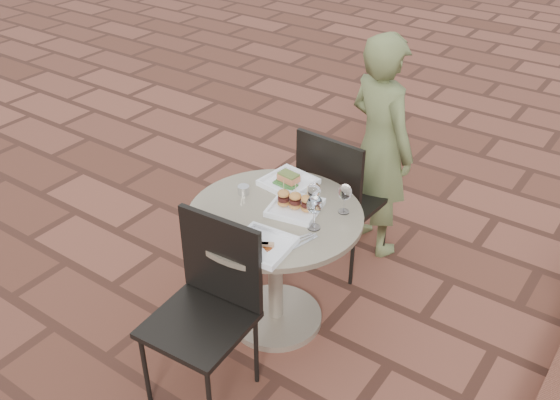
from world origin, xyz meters
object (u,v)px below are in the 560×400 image
Objects in this scene: chair_far at (338,190)px; chair_near at (209,297)px; plate_salmon at (288,181)px; plate_tuna at (262,245)px; cafe_table at (275,252)px; diner at (380,147)px; plate_sliders at (295,204)px.

chair_far is 1.00× the size of chair_near.
plate_tuna is at bearing -67.55° from plate_salmon.
cafe_table is 3.16× the size of plate_tuna.
plate_salmon is (-0.19, -0.71, 0.03)m from diner.
chair_far is at bearing 89.49° from cafe_table.
chair_far reaches higher than plate_sliders.
chair_near is 3.27× the size of plate_tuna.
cafe_table is 0.40m from plate_tuna.
plate_tuna is at bearing 100.52° from chair_far.
plate_salmon is 0.59m from plate_tuna.
plate_salmon is 0.99× the size of plate_tuna.
plate_tuna is (0.23, -0.54, -0.00)m from plate_salmon.
plate_salmon is at bearing 76.22° from chair_far.
chair_far is 0.42m from plate_salmon.
plate_sliders is at bearing 50.80° from cafe_table.
plate_sliders is at bearing 111.17° from diner.
plate_salmon reaches higher than plate_tuna.
chair_near is (-0.00, -0.53, 0.07)m from cafe_table.
diner is 1.25m from plate_tuna.
plate_salmon is at bearing 93.54° from chair_near.
chair_near is 0.34m from plate_tuna.
chair_near is 3.18× the size of plate_sliders.
plate_tuna is (0.03, -1.25, 0.03)m from diner.
cafe_table is at bearing 86.04° from chair_near.
chair_far is 3.18× the size of plate_sliders.
diner reaches higher than plate_salmon.
plate_sliders is at bearing -47.66° from plate_salmon.
plate_sliders is at bearing 99.61° from chair_far.
cafe_table is 3.18× the size of plate_salmon.
cafe_table is at bearing -68.86° from plate_salmon.
plate_tuna is (0.12, -0.90, 0.20)m from chair_far.
chair_near is (-0.01, -1.15, 0.00)m from chair_far.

